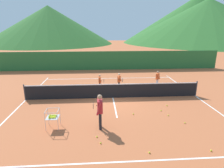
{
  "coord_description": "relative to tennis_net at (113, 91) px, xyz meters",
  "views": [
    {
      "loc": [
        -0.89,
        -12.0,
        4.52
      ],
      "look_at": [
        -0.11,
        -0.7,
        1.17
      ],
      "focal_mm": 30.64,
      "sensor_mm": 36.0,
      "label": 1
    }
  ],
  "objects": [
    {
      "name": "tennis_ball_7",
      "position": [
        2.55,
        -2.32,
        -0.47
      ],
      "size": [
        0.07,
        0.07,
        0.07
      ],
      "primitive_type": "sphere",
      "color": "yellow",
      "rests_on": "ground"
    },
    {
      "name": "hill_2",
      "position": [
        -15.07,
        46.7,
        4.79
      ],
      "size": [
        36.33,
        36.33,
        10.58
      ],
      "primitive_type": "cone",
      "color": "#2D6628",
      "rests_on": "ground"
    },
    {
      "name": "instructor",
      "position": [
        -0.9,
        -3.96,
        0.5
      ],
      "size": [
        0.45,
        0.75,
        1.66
      ],
      "color": "black",
      "rests_on": "ground"
    },
    {
      "name": "line_sideline_west",
      "position": [
        -5.7,
        0.0,
        -0.5
      ],
      "size": [
        0.08,
        11.52,
        0.01
      ],
      "primitive_type": "cube",
      "color": "white",
      "rests_on": "ground"
    },
    {
      "name": "hill_0",
      "position": [
        32.27,
        54.73,
        6.9
      ],
      "size": [
        46.97,
        46.97,
        14.81
      ],
      "primitive_type": "cone",
      "color": "#2D6628",
      "rests_on": "ground"
    },
    {
      "name": "student_1",
      "position": [
        0.6,
        1.76,
        0.25
      ],
      "size": [
        0.41,
        0.68,
        1.25
      ],
      "color": "black",
      "rests_on": "ground"
    },
    {
      "name": "windscreen_fence",
      "position": [
        0.0,
        8.97,
        0.53
      ],
      "size": [
        25.07,
        0.08,
        2.05
      ],
      "primitive_type": "cube",
      "color": "#286B33",
      "rests_on": "ground"
    },
    {
      "name": "tennis_ball_3",
      "position": [
        3.26,
        -3.82,
        -0.47
      ],
      "size": [
        0.07,
        0.07,
        0.07
      ],
      "primitive_type": "sphere",
      "color": "yellow",
      "rests_on": "ground"
    },
    {
      "name": "tennis_ball_1",
      "position": [
        0.93,
        -5.99,
        -0.47
      ],
      "size": [
        0.07,
        0.07,
        0.07
      ],
      "primitive_type": "sphere",
      "color": "yellow",
      "rests_on": "ground"
    },
    {
      "name": "tennis_ball_9",
      "position": [
        3.3,
        -6.03,
        -0.47
      ],
      "size": [
        0.07,
        0.07,
        0.07
      ],
      "primitive_type": "sphere",
      "color": "yellow",
      "rests_on": "ground"
    },
    {
      "name": "student_0",
      "position": [
        -0.85,
        1.64,
        0.24
      ],
      "size": [
        0.4,
        0.59,
        1.22
      ],
      "color": "black",
      "rests_on": "ground"
    },
    {
      "name": "line_sideline_east",
      "position": [
        5.7,
        0.0,
        -0.5
      ],
      "size": [
        0.08,
        11.52,
        0.01
      ],
      "primitive_type": "cube",
      "color": "white",
      "rests_on": "ground"
    },
    {
      "name": "student_2",
      "position": [
        3.68,
        2.22,
        0.28
      ],
      "size": [
        0.44,
        0.49,
        1.3
      ],
      "color": "silver",
      "rests_on": "ground"
    },
    {
      "name": "tennis_ball_6",
      "position": [
        3.13,
        -1.63,
        -0.47
      ],
      "size": [
        0.07,
        0.07,
        0.07
      ],
      "primitive_type": "sphere",
      "color": "yellow",
      "rests_on": "ground"
    },
    {
      "name": "ball_cart",
      "position": [
        -3.08,
        -3.82,
        0.08
      ],
      "size": [
        0.58,
        0.58,
        0.9
      ],
      "color": "#B7B7BC",
      "rests_on": "ground"
    },
    {
      "name": "line_service_center",
      "position": [
        0.0,
        0.0,
        -0.5
      ],
      "size": [
        0.08,
        6.0,
        0.01
      ],
      "primitive_type": "cube",
      "color": "white",
      "rests_on": "ground"
    },
    {
      "name": "ground_plane",
      "position": [
        0.0,
        0.0,
        -0.5
      ],
      "size": [
        120.0,
        120.0,
        0.0
      ],
      "primitive_type": "plane",
      "color": "#BC6038"
    },
    {
      "name": "tennis_ball_4",
      "position": [
        -0.89,
        -5.24,
        -0.47
      ],
      "size": [
        0.07,
        0.07,
        0.07
      ],
      "primitive_type": "sphere",
      "color": "yellow",
      "rests_on": "ground"
    },
    {
      "name": "tennis_net",
      "position": [
        0.0,
        0.0,
        0.0
      ],
      "size": [
        11.51,
        0.08,
        1.05
      ],
      "color": "#333338",
      "rests_on": "ground"
    },
    {
      "name": "line_baseline_near",
      "position": [
        0.0,
        -6.4,
        -0.5
      ],
      "size": [
        11.4,
        0.08,
        0.01
      ],
      "primitive_type": "cube",
      "color": "white",
      "rests_on": "ground"
    },
    {
      "name": "tennis_ball_2",
      "position": [
        0.91,
        -2.65,
        -0.47
      ],
      "size": [
        0.07,
        0.07,
        0.07
      ],
      "primitive_type": "sphere",
      "color": "yellow",
      "rests_on": "ground"
    },
    {
      "name": "tennis_ball_8",
      "position": [
        2.74,
        -2.93,
        -0.47
      ],
      "size": [
        0.07,
        0.07,
        0.07
      ],
      "primitive_type": "sphere",
      "color": "yellow",
      "rests_on": "ground"
    },
    {
      "name": "line_baseline_far",
      "position": [
        0.0,
        5.12,
        -0.5
      ],
      "size": [
        11.4,
        0.08,
        0.01
      ],
      "primitive_type": "cube",
      "color": "white",
      "rests_on": "ground"
    },
    {
      "name": "hill_1",
      "position": [
        32.14,
        47.2,
        6.01
      ],
      "size": [
        50.44,
        50.44,
        13.02
      ],
      "primitive_type": "cone",
      "color": "#2D6628",
      "rests_on": "ground"
    },
    {
      "name": "tennis_ball_5",
      "position": [
        -1.04,
        -4.77,
        -0.47
      ],
      "size": [
        0.07,
        0.07,
        0.07
      ],
      "primitive_type": "sphere",
      "color": "yellow",
      "rests_on": "ground"
    }
  ]
}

